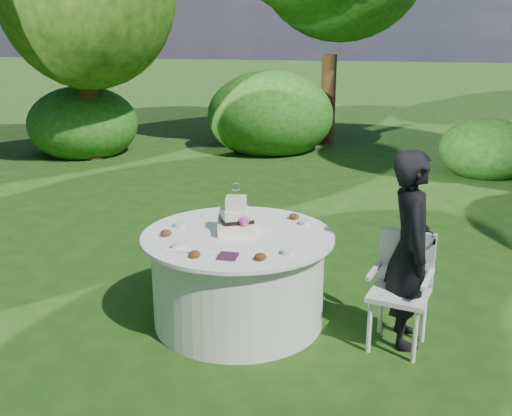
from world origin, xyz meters
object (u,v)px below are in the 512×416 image
at_px(cake, 236,219).
at_px(table, 238,278).
at_px(napkins, 228,256).
at_px(chair, 402,281).
at_px(guest, 411,249).

bearing_deg(cake, table, -60.10).
bearing_deg(table, cake, 119.90).
bearing_deg(napkins, chair, 18.51).
bearing_deg(napkins, cake, 97.15).
distance_m(guest, cake, 1.38).
xyz_separation_m(napkins, chair, (1.26, 0.42, -0.26)).
bearing_deg(chair, napkins, -161.49).
bearing_deg(guest, table, 82.83).
xyz_separation_m(guest, table, (-1.35, 0.04, -0.38)).
xyz_separation_m(guest, cake, (-1.37, 0.08, 0.12)).
bearing_deg(chair, table, 176.16).
relative_size(table, chair, 1.75).
xyz_separation_m(table, chair, (1.31, -0.09, 0.13)).
relative_size(table, cake, 3.70).
relative_size(guest, chair, 1.72).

